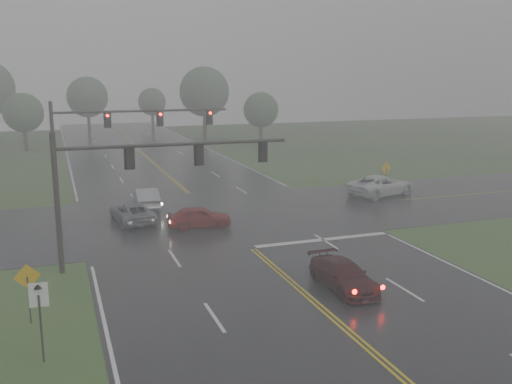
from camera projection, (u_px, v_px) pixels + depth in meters
name	position (u px, v px, depth m)	size (l,w,h in m)	color
ground	(392.00, 370.00, 19.04)	(180.00, 180.00, 0.00)	#2F4F22
main_road	(223.00, 224.00, 37.48)	(18.00, 160.00, 0.02)	black
cross_street	(215.00, 217.00, 39.33)	(120.00, 14.00, 0.02)	black
stop_bar	(323.00, 240.00, 33.80)	(8.50, 0.50, 0.01)	silver
sedan_maroon	(343.00, 289.00, 26.14)	(1.79, 4.41, 1.28)	black
sedan_red	(199.00, 228.00, 36.47)	(1.64, 4.08, 1.39)	maroon
sedan_silver	(146.00, 208.00, 41.68)	(1.60, 4.59, 1.51)	#989A9F
car_grey	(133.00, 223.00, 37.73)	(2.21, 4.79, 1.33)	slate
pickup_white	(380.00, 195.00, 46.08)	(2.72, 5.90, 1.64)	silver
signal_gantry_near	(132.00, 172.00, 28.50)	(12.00, 0.31, 6.98)	black
signal_gantry_far	(111.00, 129.00, 45.31)	(14.10, 0.39, 7.61)	black
sign_diamond_west	(28.00, 284.00, 22.29)	(1.01, 0.21, 2.44)	black
sign_arrow_white	(40.00, 307.00, 19.15)	(0.64, 0.12, 2.87)	black
sign_diamond_east	(386.00, 172.00, 46.11)	(1.11, 0.33, 2.74)	black
tree_nw_a	(23.00, 113.00, 71.59)	(4.96, 4.96, 7.28)	#31271F
tree_ne_a	(204.00, 92.00, 83.05)	(7.25, 7.25, 10.65)	#31271F
tree_n_mid	(87.00, 97.00, 87.99)	(6.24, 6.24, 9.17)	#31271F
tree_e_near	(261.00, 110.00, 78.53)	(4.86, 4.86, 7.14)	#31271F
tree_n_far	(152.00, 102.00, 100.10)	(4.87, 4.87, 7.15)	#31271F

